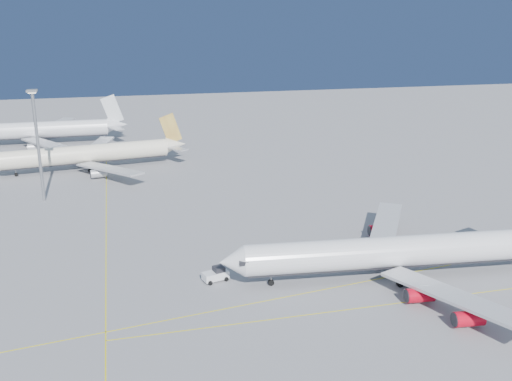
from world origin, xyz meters
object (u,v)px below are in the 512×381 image
(airliner_etihad, at_px, (91,154))
(light_mast, at_px, (37,137))
(airliner_virgin, at_px, (399,252))
(airliner_third, at_px, (37,130))
(pushback_tug, at_px, (216,274))

(airliner_etihad, bearing_deg, light_mast, -118.96)
(airliner_virgin, height_order, light_mast, light_mast)
(airliner_virgin, bearing_deg, light_mast, 142.19)
(airliner_etihad, relative_size, light_mast, 2.15)
(airliner_third, bearing_deg, light_mast, -83.14)
(airliner_etihad, height_order, airliner_third, airliner_third)
(airliner_etihad, relative_size, pushback_tug, 12.23)
(airliner_virgin, relative_size, light_mast, 2.28)
(airliner_third, bearing_deg, pushback_tug, -71.38)
(light_mast, bearing_deg, pushback_tug, -58.46)
(airliner_virgin, bearing_deg, pushback_tug, 174.17)
(airliner_third, bearing_deg, airliner_virgin, -60.72)
(airliner_third, relative_size, light_mast, 2.30)
(pushback_tug, bearing_deg, airliner_third, 93.46)
(airliner_virgin, bearing_deg, airliner_third, 124.82)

